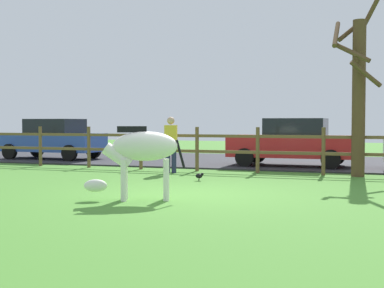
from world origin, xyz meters
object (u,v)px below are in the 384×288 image
Objects in this scene: visitor_right_of_tree at (171,142)px; crow_on_grass at (199,176)px; parked_car_blue at (53,139)px; parked_car_red at (292,142)px; zebra at (141,152)px; bare_tree at (358,90)px.

crow_on_grass is at bearing -49.10° from visitor_right_of_tree.
crow_on_grass is at bearing -33.00° from parked_car_blue.
visitor_right_of_tree reaches higher than parked_car_red.
zebra is at bearing -89.43° from crow_on_grass.
crow_on_grass is 0.05× the size of parked_car_blue.
bare_tree is 2.67× the size of zebra.
visitor_right_of_tree is at bearing -28.07° from parked_car_blue.
zebra is 5.45m from visitor_right_of_tree.
visitor_right_of_tree is at bearing -171.37° from bare_tree.
bare_tree reaches higher than parked_car_blue.
visitor_right_of_tree reaches higher than parked_car_blue.
parked_car_blue is at bearing 132.24° from zebra.
parked_car_blue is at bearing 151.93° from visitor_right_of_tree.
bare_tree is 1.22× the size of parked_car_red.
visitor_right_of_tree is (-3.04, -3.10, 0.06)m from parked_car_red.
bare_tree is at bearing 33.57° from crow_on_grass.
visitor_right_of_tree is at bearing 105.89° from zebra.
zebra is 1.12× the size of visitor_right_of_tree.
zebra reaches higher than crow_on_grass.
visitor_right_of_tree is at bearing 130.90° from crow_on_grass.
parked_car_red reaches higher than crow_on_grass.
crow_on_grass is (-3.72, -2.47, -2.23)m from bare_tree.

